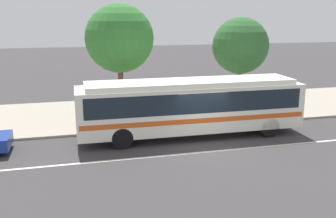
{
  "coord_description": "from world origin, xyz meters",
  "views": [
    {
      "loc": [
        -5.93,
        -16.27,
        6.08
      ],
      "look_at": [
        -1.19,
        2.43,
        1.3
      ],
      "focal_mm": 40.87,
      "sensor_mm": 36.0,
      "label": 1
    }
  ],
  "objects_px": {
    "pedestrian_waiting_near_sign": "(138,104)",
    "street_tree_mid_block": "(240,46)",
    "bus_stop_sign": "(234,92)",
    "street_tree_near_stop": "(119,39)",
    "transit_bus": "(191,104)"
  },
  "relations": [
    {
      "from": "bus_stop_sign",
      "to": "street_tree_mid_block",
      "type": "relative_size",
      "value": 0.43
    },
    {
      "from": "street_tree_near_stop",
      "to": "street_tree_mid_block",
      "type": "height_order",
      "value": "street_tree_near_stop"
    },
    {
      "from": "street_tree_mid_block",
      "to": "pedestrian_waiting_near_sign",
      "type": "bearing_deg",
      "value": -167.17
    },
    {
      "from": "pedestrian_waiting_near_sign",
      "to": "street_tree_mid_block",
      "type": "relative_size",
      "value": 0.28
    },
    {
      "from": "transit_bus",
      "to": "street_tree_mid_block",
      "type": "relative_size",
      "value": 1.95
    },
    {
      "from": "transit_bus",
      "to": "bus_stop_sign",
      "type": "distance_m",
      "value": 3.79
    },
    {
      "from": "transit_bus",
      "to": "bus_stop_sign",
      "type": "height_order",
      "value": "transit_bus"
    },
    {
      "from": "bus_stop_sign",
      "to": "street_tree_mid_block",
      "type": "height_order",
      "value": "street_tree_mid_block"
    },
    {
      "from": "transit_bus",
      "to": "street_tree_near_stop",
      "type": "distance_m",
      "value": 6.42
    },
    {
      "from": "transit_bus",
      "to": "street_tree_near_stop",
      "type": "xyz_separation_m",
      "value": [
        -2.92,
        4.85,
        3.02
      ]
    },
    {
      "from": "street_tree_near_stop",
      "to": "street_tree_mid_block",
      "type": "bearing_deg",
      "value": -0.17
    },
    {
      "from": "bus_stop_sign",
      "to": "street_tree_near_stop",
      "type": "height_order",
      "value": "street_tree_near_stop"
    },
    {
      "from": "pedestrian_waiting_near_sign",
      "to": "street_tree_near_stop",
      "type": "bearing_deg",
      "value": 115.75
    },
    {
      "from": "street_tree_near_stop",
      "to": "street_tree_mid_block",
      "type": "distance_m",
      "value": 7.73
    },
    {
      "from": "pedestrian_waiting_near_sign",
      "to": "street_tree_mid_block",
      "type": "height_order",
      "value": "street_tree_mid_block"
    }
  ]
}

